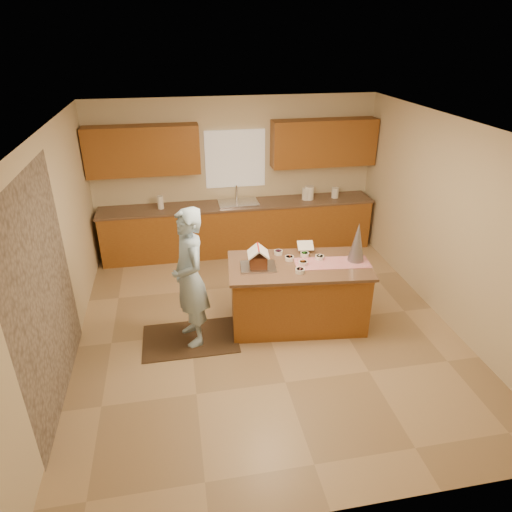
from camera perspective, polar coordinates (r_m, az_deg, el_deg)
name	(u,v)px	position (r m, az deg, el deg)	size (l,w,h in m)	color
floor	(266,326)	(6.38, 1.23, -8.79)	(5.50, 5.50, 0.00)	tan
ceiling	(268,127)	(5.29, 1.52, 15.79)	(5.50, 5.50, 0.00)	silver
wall_back	(235,175)	(8.25, -2.60, 10.08)	(5.50, 5.50, 0.00)	beige
wall_front	(345,391)	(3.48, 11.03, -16.30)	(5.50, 5.50, 0.00)	beige
wall_left	(56,254)	(5.77, -23.72, 0.28)	(5.50, 5.50, 0.00)	beige
wall_right	(449,223)	(6.65, 23.01, 3.78)	(5.50, 5.50, 0.00)	beige
stone_accent	(44,296)	(5.12, -24.97, -4.61)	(2.50, 2.50, 0.00)	gray
window_curtain	(235,159)	(8.14, -2.62, 12.04)	(1.05, 0.03, 1.00)	white
back_counter_base	(239,229)	(8.28, -2.18, 3.45)	(4.80, 0.60, 0.88)	brown
back_counter_top	(238,205)	(8.11, -2.23, 6.44)	(4.85, 0.63, 0.04)	brown
upper_cabinet_left	(143,151)	(7.88, -14.01, 12.68)	(1.85, 0.35, 0.80)	brown
upper_cabinet_right	(324,143)	(8.29, 8.48, 13.84)	(1.85, 0.35, 0.80)	brown
sink	(238,205)	(8.11, -2.23, 6.37)	(0.70, 0.45, 0.12)	silver
faucet	(237,193)	(8.22, -2.44, 7.91)	(0.03, 0.03, 0.28)	silver
island_base	(297,295)	(6.26, 5.22, -4.89)	(1.78, 0.89, 0.87)	brown
island_top	(299,266)	(6.03, 5.39, -1.21)	(1.86, 0.97, 0.04)	brown
table_runner	(332,263)	(6.11, 9.52, -0.86)	(0.99, 0.36, 0.01)	#B00C29
baking_tray	(258,267)	(5.91, 0.28, -1.35)	(0.45, 0.34, 0.02)	silver
cookbook	(305,246)	(6.34, 6.21, 1.29)	(0.22, 0.02, 0.18)	white
tinsel_tree	(357,242)	(6.12, 12.57, 1.71)	(0.22, 0.22, 0.54)	#B2B4BF
rug	(190,339)	(6.20, -8.21, -10.21)	(1.24, 0.81, 0.01)	black
boy	(190,278)	(5.70, -8.30, -2.75)	(0.67, 0.44, 1.82)	#A1C6E5
canister_a	(306,194)	(8.32, 6.29, 7.73)	(0.15, 0.15, 0.20)	white
canister_b	(309,193)	(8.33, 6.69, 7.87)	(0.17, 0.17, 0.24)	white
canister_c	(335,193)	(8.50, 9.86, 7.82)	(0.13, 0.13, 0.19)	white
paper_towel	(160,202)	(7.99, -11.88, 6.58)	(0.10, 0.10, 0.22)	white
gingerbread_house	(258,259)	(5.86, 0.28, -0.35)	(0.30, 0.30, 0.28)	#5C3018
candy_bowls	(299,259)	(6.09, 5.42, -0.41)	(0.63, 0.69, 0.05)	white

